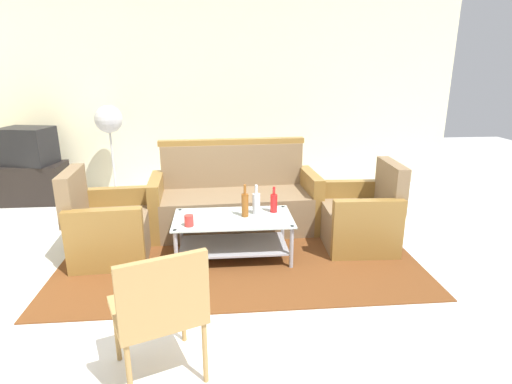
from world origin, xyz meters
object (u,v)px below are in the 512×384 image
(coffee_table, at_px, (233,231))
(armchair_right, at_px, (361,218))
(wicker_chair, at_px, (160,306))
(cup, at_px, (189,221))
(bottle_brown, at_px, (245,204))
(couch, at_px, (235,202))
(bottle_red, at_px, (274,203))
(tv_stand, at_px, (34,183))
(armchair_left, at_px, (108,229))
(television, at_px, (28,146))
(pedestal_fan, at_px, (109,125))
(bottle_clear, at_px, (256,203))

(coffee_table, bearing_deg, armchair_right, 8.03)
(wicker_chair, bearing_deg, cup, 65.66)
(coffee_table, xyz_separation_m, bottle_brown, (0.11, 0.02, 0.26))
(couch, distance_m, bottle_red, 0.75)
(coffee_table, height_order, bottle_red, bottle_red)
(bottle_brown, xyz_separation_m, tv_stand, (-2.70, 1.92, -0.27))
(armchair_left, distance_m, coffee_table, 1.19)
(armchair_left, xyz_separation_m, bottle_red, (1.58, -0.02, 0.22))
(cup, bearing_deg, wicker_chair, -92.91)
(armchair_left, relative_size, coffee_table, 0.77)
(armchair_right, distance_m, bottle_red, 0.93)
(armchair_left, bearing_deg, television, -145.89)
(armchair_right, xyz_separation_m, wicker_chair, (-1.76, -1.75, 0.21))
(armchair_left, height_order, television, television)
(pedestal_fan, distance_m, wicker_chair, 3.76)
(armchair_left, relative_size, cup, 8.50)
(coffee_table, relative_size, television, 1.61)
(coffee_table, relative_size, bottle_brown, 3.55)
(armchair_left, height_order, pedestal_fan, pedestal_fan)
(armchair_left, xyz_separation_m, bottle_brown, (1.29, -0.12, 0.24))
(bottle_clear, bearing_deg, coffee_table, -159.99)
(bottle_brown, relative_size, tv_stand, 0.39)
(bottle_red, distance_m, cup, 0.84)
(armchair_right, bearing_deg, bottle_brown, 100.37)
(tv_stand, xyz_separation_m, wicker_chair, (2.12, -3.52, 0.23))
(couch, height_order, wicker_chair, couch)
(bottle_red, bearing_deg, armchair_left, 179.20)
(couch, xyz_separation_m, wicker_chair, (-0.51, -2.32, 0.18))
(couch, distance_m, tv_stand, 2.89)
(bottle_brown, xyz_separation_m, cup, (-0.51, -0.20, -0.07))
(coffee_table, bearing_deg, bottle_red, 16.29)
(tv_stand, relative_size, television, 1.17)
(bottle_clear, distance_m, tv_stand, 3.38)
(tv_stand, bearing_deg, pedestal_fan, 2.74)
(television, bearing_deg, armchair_left, 140.66)
(pedestal_fan, bearing_deg, cup, -62.16)
(pedestal_fan, bearing_deg, armchair_left, -79.01)
(pedestal_fan, height_order, wicker_chair, pedestal_fan)
(bottle_brown, xyz_separation_m, bottle_clear, (0.11, 0.06, -0.01))
(couch, height_order, bottle_red, couch)
(couch, height_order, cup, couch)
(tv_stand, bearing_deg, couch, -24.43)
(bottle_clear, xyz_separation_m, television, (-2.81, 1.87, 0.24))
(television, bearing_deg, bottle_red, 161.28)
(tv_stand, xyz_separation_m, television, (0.00, 0.00, 0.50))
(television, bearing_deg, couch, 168.39)
(tv_stand, bearing_deg, bottle_clear, -33.57)
(couch, bearing_deg, bottle_red, 115.98)
(armchair_left, height_order, wicker_chair, armchair_left)
(couch, height_order, bottle_brown, couch)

